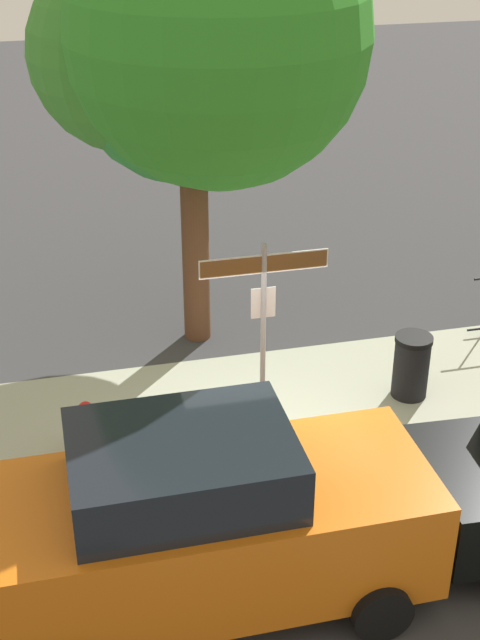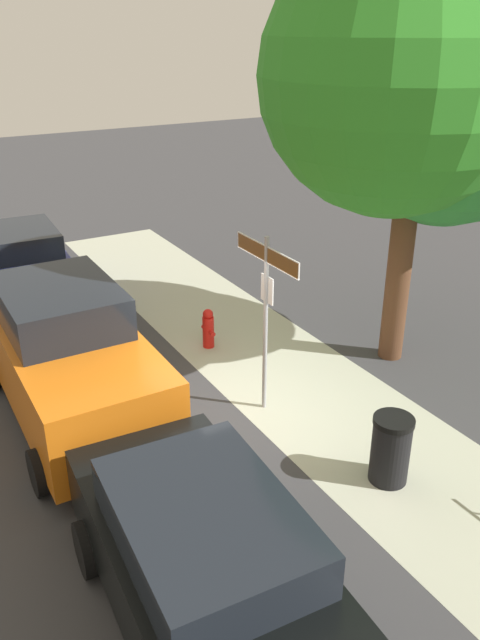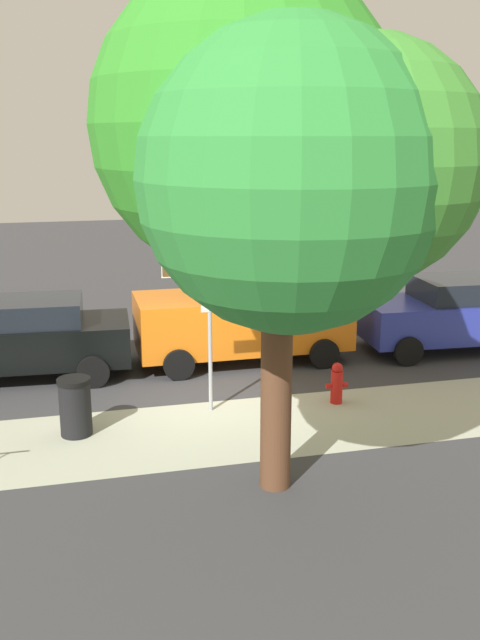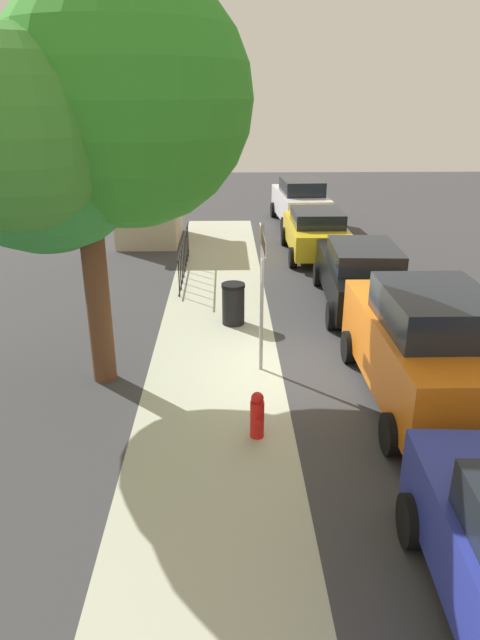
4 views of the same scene
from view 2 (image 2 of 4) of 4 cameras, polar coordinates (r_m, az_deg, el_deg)
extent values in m
plane|color=#38383A|center=(10.28, 0.06, -8.19)|extent=(60.00, 60.00, 0.00)
cube|color=#AAAE98|center=(9.63, 13.07, -11.51)|extent=(24.00, 2.60, 0.00)
cylinder|color=#9EA0A5|center=(9.71, 2.29, -0.61)|extent=(0.07, 0.07, 2.87)
cube|color=brown|center=(9.27, 2.41, 5.90)|extent=(1.62, 0.02, 0.22)
cube|color=white|center=(9.27, 2.40, 5.90)|extent=(1.65, 0.02, 0.25)
cube|color=silver|center=(9.47, 2.45, 2.77)|extent=(0.32, 0.02, 0.42)
cylinder|color=brown|center=(11.60, 13.99, 3.80)|extent=(0.43, 0.43, 3.16)
sphere|color=#318E27|center=(10.21, 13.95, 20.49)|extent=(4.14, 4.14, 4.14)
sphere|color=#2F8C38|center=(11.39, 18.33, 17.22)|extent=(3.67, 3.67, 3.67)
sphere|color=#3D8B2F|center=(12.00, 15.40, 18.75)|extent=(2.95, 2.95, 2.95)
cube|color=#273199|center=(14.50, -18.89, 3.95)|extent=(4.13, 2.08, 0.86)
cube|color=black|center=(14.51, -19.42, 6.75)|extent=(2.02, 1.74, 0.50)
cylinder|color=black|center=(13.53, -13.83, 1.14)|extent=(0.65, 0.25, 0.64)
cylinder|color=black|center=(16.05, -16.23, 4.66)|extent=(0.65, 0.25, 0.64)
cube|color=orange|center=(10.06, -14.92, -3.93)|extent=(4.59, 1.86, 1.17)
cube|color=black|center=(9.91, -15.92, 1.31)|extent=(2.21, 1.63, 0.63)
cylinder|color=black|center=(9.32, -6.32, -9.88)|extent=(0.64, 0.22, 0.64)
cylinder|color=black|center=(8.93, -17.45, -12.85)|extent=(0.64, 0.22, 0.64)
cylinder|color=black|center=(11.87, -12.44, -2.20)|extent=(0.64, 0.22, 0.64)
cube|color=black|center=(6.54, -1.85, -23.48)|extent=(4.76, 2.01, 0.83)
cube|color=black|center=(6.25, -3.08, -17.76)|extent=(2.32, 1.66, 0.48)
cylinder|color=black|center=(8.12, -0.93, -15.82)|extent=(0.65, 0.25, 0.64)
cylinder|color=black|center=(7.73, -13.43, -19.26)|extent=(0.65, 0.25, 0.64)
cylinder|color=red|center=(12.12, -2.86, -1.07)|extent=(0.22, 0.22, 0.62)
sphere|color=red|center=(11.96, -2.89, 0.53)|extent=(0.20, 0.20, 0.20)
cylinder|color=red|center=(12.23, -3.20, -0.65)|extent=(0.10, 0.09, 0.09)
cylinder|color=red|center=(11.97, -2.51, -1.23)|extent=(0.10, 0.09, 0.09)
cylinder|color=black|center=(8.89, 13.31, -11.42)|extent=(0.52, 0.52, 0.90)
cylinder|color=black|center=(8.61, 13.63, -8.78)|extent=(0.55, 0.55, 0.08)
camera|label=1|loc=(11.18, -61.28, 20.91)|focal=49.29mm
camera|label=3|loc=(17.07, 44.73, 15.40)|focal=39.26mm
camera|label=4|loc=(18.08, -13.71, 22.40)|focal=31.58mm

